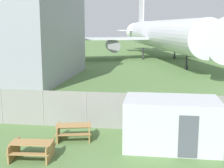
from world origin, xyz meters
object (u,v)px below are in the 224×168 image
portable_cabin (171,123)px  picnic_bench_near_cabin (32,148)px  airplane (162,35)px  picnic_bench_open_grass (74,130)px

portable_cabin → picnic_bench_near_cabin: bearing=-160.2°
airplane → picnic_bench_open_grass: airplane is taller
airplane → picnic_bench_open_grass: size_ratio=22.96×
airplane → portable_cabin: (-0.03, -39.47, -3.06)m
airplane → portable_cabin: airplane is taller
picnic_bench_open_grass → picnic_bench_near_cabin: bearing=-114.6°
picnic_bench_open_grass → portable_cabin: bearing=-4.2°
portable_cabin → picnic_bench_open_grass: size_ratio=2.16×
portable_cabin → picnic_bench_open_grass: 4.92m
picnic_bench_near_cabin → picnic_bench_open_grass: 2.83m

